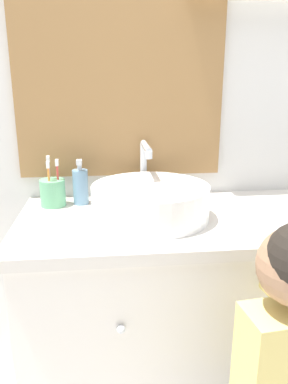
{
  "coord_description": "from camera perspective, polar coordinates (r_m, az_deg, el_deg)",
  "views": [
    {
      "loc": [
        -0.28,
        -0.77,
        1.2
      ],
      "look_at": [
        -0.17,
        0.29,
        0.89
      ],
      "focal_mm": 35.0,
      "sensor_mm": 36.0,
      "label": 1
    }
  ],
  "objects": [
    {
      "name": "wall_back",
      "position": [
        1.43,
        5.87,
        19.84
      ],
      "size": [
        3.2,
        0.18,
        2.5
      ],
      "color": "silver",
      "rests_on": "ground_plane"
    },
    {
      "name": "sink_basin",
      "position": [
        1.18,
        1.01,
        -1.29
      ],
      "size": [
        0.37,
        0.42,
        0.22
      ],
      "color": "white",
      "rests_on": "vanity_counter"
    },
    {
      "name": "soap_dispenser",
      "position": [
        1.33,
        -9.65,
        0.89
      ],
      "size": [
        0.05,
        0.05,
        0.16
      ],
      "color": "#6B93B2",
      "rests_on": "vanity_counter"
    },
    {
      "name": "vanity_counter",
      "position": [
        1.4,
        7.18,
        -18.76
      ],
      "size": [
        1.14,
        0.53,
        0.79
      ],
      "color": "silver",
      "rests_on": "ground_plane"
    },
    {
      "name": "toothbrush_holder",
      "position": [
        1.33,
        -13.73,
        0.0
      ],
      "size": [
        0.09,
        0.09,
        0.17
      ],
      "color": "#66B27F",
      "rests_on": "vanity_counter"
    },
    {
      "name": "child_figure",
      "position": [
        0.99,
        20.5,
        -24.72
      ],
      "size": [
        0.21,
        0.46,
        0.94
      ],
      "color": "slate",
      "rests_on": "ground_plane"
    }
  ]
}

